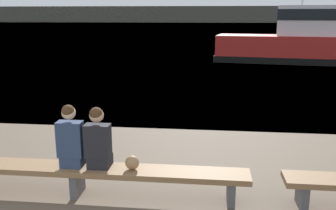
{
  "coord_description": "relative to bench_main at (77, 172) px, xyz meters",
  "views": [
    {
      "loc": [
        2.25,
        -2.37,
        2.94
      ],
      "look_at": [
        1.29,
        6.17,
        0.85
      ],
      "focal_mm": 40.0,
      "sensor_mm": 36.0,
      "label": 1
    }
  ],
  "objects": [
    {
      "name": "water_surface",
      "position": [
        -0.1,
        123.81,
        -0.4
      ],
      "size": [
        240.0,
        240.0,
        0.0
      ],
      "primitive_type": "plane",
      "color": "teal",
      "rests_on": "ground"
    },
    {
      "name": "tugboat_red",
      "position": [
        7.52,
        18.49,
        0.69
      ],
      "size": [
        10.17,
        4.27,
        6.76
      ],
      "rotation": [
        0.0,
        0.0,
        1.41
      ],
      "color": "red",
      "rests_on": "water_surface"
    },
    {
      "name": "person_left",
      "position": [
        -0.07,
        -0.0,
        0.57
      ],
      "size": [
        0.41,
        0.37,
        1.06
      ],
      "color": "navy",
      "rests_on": "bench_main"
    },
    {
      "name": "shopping_bag",
      "position": [
        0.94,
        -0.01,
        0.21
      ],
      "size": [
        0.23,
        0.19,
        0.23
      ],
      "color": "#9E754C",
      "rests_on": "bench_main"
    },
    {
      "name": "far_shoreline",
      "position": [
        -0.1,
        133.45,
        2.39
      ],
      "size": [
        600.0,
        12.0,
        5.58
      ],
      "primitive_type": "cube",
      "color": "#4C4C42",
      "rests_on": "ground"
    },
    {
      "name": "person_right",
      "position": [
        0.39,
        -0.0,
        0.57
      ],
      "size": [
        0.41,
        0.38,
        1.03
      ],
      "color": "black",
      "rests_on": "bench_main"
    },
    {
      "name": "bench_main",
      "position": [
        0.0,
        0.0,
        0.0
      ],
      "size": [
        5.66,
        0.51,
        0.5
      ],
      "color": "brown",
      "rests_on": "ground"
    }
  ]
}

